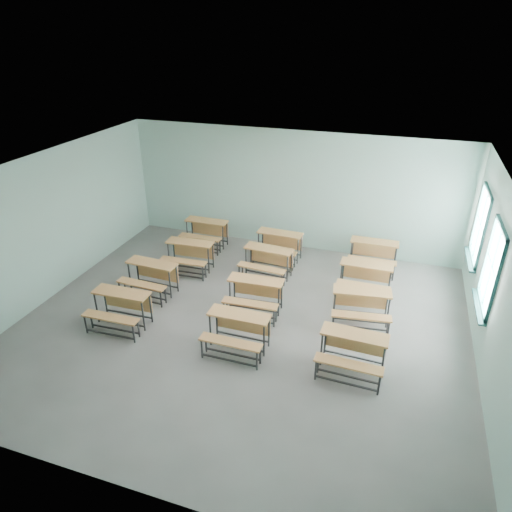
{
  "coord_description": "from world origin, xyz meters",
  "views": [
    {
      "loc": [
        2.73,
        -7.28,
        5.58
      ],
      "look_at": [
        -0.09,
        1.2,
        1.0
      ],
      "focal_mm": 32.0,
      "sensor_mm": 36.0,
      "label": 1
    }
  ],
  "objects_px": {
    "desk_unit_r3c0": "(205,230)",
    "desk_unit_r0c0": "(120,305)",
    "desk_unit_r1c1": "(255,292)",
    "desk_unit_r2c0": "(189,252)",
    "desk_unit_r3c2": "(373,252)",
    "desk_unit_r2c1": "(267,259)",
    "desk_unit_r1c0": "(150,274)",
    "desk_unit_r1c2": "(361,303)",
    "desk_unit_r3c1": "(279,242)",
    "desk_unit_r2c2": "(365,275)",
    "desk_unit_r0c1": "(237,328)",
    "desk_unit_r0c2": "(353,348)"
  },
  "relations": [
    {
      "from": "desk_unit_r0c1",
      "to": "desk_unit_r2c0",
      "type": "height_order",
      "value": "same"
    },
    {
      "from": "desk_unit_r1c1",
      "to": "desk_unit_r2c2",
      "type": "distance_m",
      "value": 2.61
    },
    {
      "from": "desk_unit_r0c0",
      "to": "desk_unit_r2c2",
      "type": "bearing_deg",
      "value": 29.74
    },
    {
      "from": "desk_unit_r2c0",
      "to": "desk_unit_r3c1",
      "type": "height_order",
      "value": "same"
    },
    {
      "from": "desk_unit_r0c2",
      "to": "desk_unit_r1c0",
      "type": "distance_m",
      "value": 4.89
    },
    {
      "from": "desk_unit_r0c0",
      "to": "desk_unit_r0c1",
      "type": "relative_size",
      "value": 1.02
    },
    {
      "from": "desk_unit_r1c2",
      "to": "desk_unit_r2c2",
      "type": "height_order",
      "value": "same"
    },
    {
      "from": "desk_unit_r1c1",
      "to": "desk_unit_r2c1",
      "type": "height_order",
      "value": "same"
    },
    {
      "from": "desk_unit_r2c2",
      "to": "desk_unit_r3c1",
      "type": "relative_size",
      "value": 0.97
    },
    {
      "from": "desk_unit_r0c1",
      "to": "desk_unit_r2c0",
      "type": "distance_m",
      "value": 3.42
    },
    {
      "from": "desk_unit_r0c1",
      "to": "desk_unit_r0c2",
      "type": "bearing_deg",
      "value": 1.98
    },
    {
      "from": "desk_unit_r2c0",
      "to": "desk_unit_r3c2",
      "type": "distance_m",
      "value": 4.61
    },
    {
      "from": "desk_unit_r0c1",
      "to": "desk_unit_r1c2",
      "type": "height_order",
      "value": "same"
    },
    {
      "from": "desk_unit_r0c2",
      "to": "desk_unit_r3c0",
      "type": "height_order",
      "value": "same"
    },
    {
      "from": "desk_unit_r1c1",
      "to": "desk_unit_r3c0",
      "type": "relative_size",
      "value": 1.03
    },
    {
      "from": "desk_unit_r1c0",
      "to": "desk_unit_r1c1",
      "type": "xyz_separation_m",
      "value": [
        2.5,
        0.02,
        0.0
      ]
    },
    {
      "from": "desk_unit_r3c0",
      "to": "desk_unit_r2c0",
      "type": "bearing_deg",
      "value": -82.78
    },
    {
      "from": "desk_unit_r1c0",
      "to": "desk_unit_r3c2",
      "type": "xyz_separation_m",
      "value": [
        4.72,
        2.76,
        0.0
      ]
    },
    {
      "from": "desk_unit_r0c0",
      "to": "desk_unit_r3c2",
      "type": "distance_m",
      "value": 6.18
    },
    {
      "from": "desk_unit_r2c0",
      "to": "desk_unit_r2c1",
      "type": "relative_size",
      "value": 0.98
    },
    {
      "from": "desk_unit_r1c0",
      "to": "desk_unit_r3c1",
      "type": "height_order",
      "value": "same"
    },
    {
      "from": "desk_unit_r1c2",
      "to": "desk_unit_r3c1",
      "type": "height_order",
      "value": "same"
    },
    {
      "from": "desk_unit_r2c0",
      "to": "desk_unit_r2c2",
      "type": "distance_m",
      "value": 4.31
    },
    {
      "from": "desk_unit_r0c2",
      "to": "desk_unit_r1c2",
      "type": "height_order",
      "value": "same"
    },
    {
      "from": "desk_unit_r3c0",
      "to": "desk_unit_r3c2",
      "type": "bearing_deg",
      "value": 1.27
    },
    {
      "from": "desk_unit_r0c0",
      "to": "desk_unit_r2c2",
      "type": "height_order",
      "value": "same"
    },
    {
      "from": "desk_unit_r0c0",
      "to": "desk_unit_r1c2",
      "type": "xyz_separation_m",
      "value": [
        4.64,
        1.6,
        0.0
      ]
    },
    {
      "from": "desk_unit_r1c0",
      "to": "desk_unit_r2c2",
      "type": "height_order",
      "value": "same"
    },
    {
      "from": "desk_unit_r0c0",
      "to": "desk_unit_r2c0",
      "type": "relative_size",
      "value": 0.99
    },
    {
      "from": "desk_unit_r1c0",
      "to": "desk_unit_r3c2",
      "type": "distance_m",
      "value": 5.46
    },
    {
      "from": "desk_unit_r1c1",
      "to": "desk_unit_r2c0",
      "type": "relative_size",
      "value": 1.0
    },
    {
      "from": "desk_unit_r2c1",
      "to": "desk_unit_r3c1",
      "type": "bearing_deg",
      "value": 93.78
    },
    {
      "from": "desk_unit_r3c0",
      "to": "desk_unit_r1c2",
      "type": "bearing_deg",
      "value": -27.67
    },
    {
      "from": "desk_unit_r0c2",
      "to": "desk_unit_r3c1",
      "type": "distance_m",
      "value": 4.47
    },
    {
      "from": "desk_unit_r0c1",
      "to": "desk_unit_r1c2",
      "type": "relative_size",
      "value": 0.92
    },
    {
      "from": "desk_unit_r1c1",
      "to": "desk_unit_r3c0",
      "type": "xyz_separation_m",
      "value": [
        -2.32,
        2.65,
        0.0
      ]
    },
    {
      "from": "desk_unit_r0c0",
      "to": "desk_unit_r1c2",
      "type": "relative_size",
      "value": 0.94
    },
    {
      "from": "desk_unit_r0c1",
      "to": "desk_unit_r0c2",
      "type": "height_order",
      "value": "same"
    },
    {
      "from": "desk_unit_r0c0",
      "to": "desk_unit_r0c1",
      "type": "height_order",
      "value": "same"
    },
    {
      "from": "desk_unit_r3c1",
      "to": "desk_unit_r3c2",
      "type": "bearing_deg",
      "value": 8.42
    },
    {
      "from": "desk_unit_r0c2",
      "to": "desk_unit_r3c2",
      "type": "distance_m",
      "value": 3.99
    },
    {
      "from": "desk_unit_r3c1",
      "to": "desk_unit_r3c2",
      "type": "xyz_separation_m",
      "value": [
        2.4,
        0.23,
        0.0
      ]
    },
    {
      "from": "desk_unit_r3c2",
      "to": "desk_unit_r2c2",
      "type": "bearing_deg",
      "value": -93.24
    },
    {
      "from": "desk_unit_r3c2",
      "to": "desk_unit_r1c2",
      "type": "bearing_deg",
      "value": -90.9
    },
    {
      "from": "desk_unit_r3c0",
      "to": "desk_unit_r0c0",
      "type": "bearing_deg",
      "value": -91.39
    },
    {
      "from": "desk_unit_r2c0",
      "to": "desk_unit_r3c2",
      "type": "height_order",
      "value": "same"
    },
    {
      "from": "desk_unit_r0c1",
      "to": "desk_unit_r2c0",
      "type": "xyz_separation_m",
      "value": [
        -2.25,
        2.58,
        0.0
      ]
    },
    {
      "from": "desk_unit_r1c0",
      "to": "desk_unit_r2c0",
      "type": "height_order",
      "value": "same"
    },
    {
      "from": "desk_unit_r0c2",
      "to": "desk_unit_r2c0",
      "type": "xyz_separation_m",
      "value": [
        -4.39,
        2.51,
        0.0
      ]
    },
    {
      "from": "desk_unit_r2c1",
      "to": "desk_unit_r1c2",
      "type": "bearing_deg",
      "value": -23.55
    }
  ]
}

